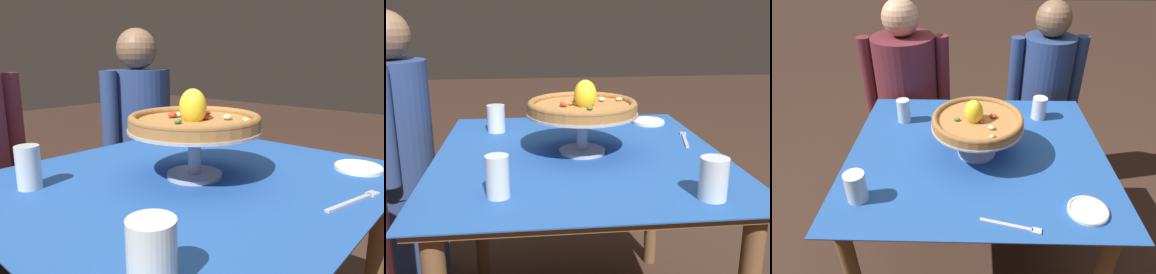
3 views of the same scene
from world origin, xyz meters
The scene contains 9 objects.
dining_table centered at (0.00, 0.00, 0.64)m, with size 1.11×0.99×0.75m.
pizza_stand centered at (0.00, -0.01, 0.86)m, with size 0.38×0.38×0.15m.
pizza centered at (0.00, -0.01, 0.92)m, with size 0.38×0.38×0.11m.
water_glass_back_left centered at (-0.36, 0.26, 0.80)m, with size 0.06×0.06×0.12m.
water_glass_back_right centered at (0.32, 0.31, 0.80)m, with size 0.07×0.07×0.11m.
water_glass_front_left centered at (-0.43, -0.31, 0.80)m, with size 0.08×0.08×0.11m.
side_plate centered at (0.39, -0.35, 0.76)m, with size 0.14×0.14×0.02m.
dinner_fork centered at (0.12, -0.43, 0.75)m, with size 0.20×0.07×0.01m.
diner_right centered at (0.43, 0.74, 0.58)m, with size 0.46×0.34×1.24m.
Camera 2 is at (-1.47, 0.17, 1.23)m, focal length 41.42 mm.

